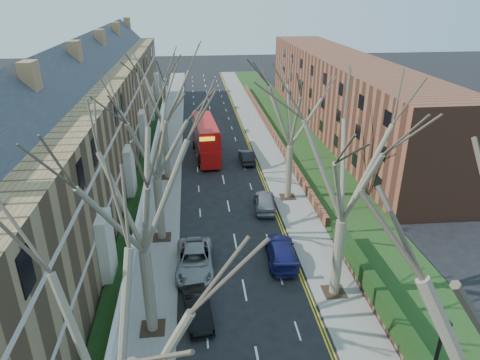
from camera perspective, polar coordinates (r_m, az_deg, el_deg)
name	(u,v)px	position (r m, az deg, el deg)	size (l,w,h in m)	color
pavement_left	(169,143)	(55.53, -9.40, 4.83)	(3.00, 102.00, 0.12)	slate
pavement_right	(262,140)	(56.14, 2.96, 5.34)	(3.00, 102.00, 0.12)	slate
terrace_left	(89,121)	(47.43, -19.55, 7.39)	(9.70, 78.00, 13.60)	olive
flats_right	(341,94)	(61.40, 13.27, 11.14)	(13.97, 54.00, 10.00)	brown
wall_hedge_right	(410,348)	(25.18, 21.68, -20.11)	(0.70, 24.00, 1.80)	brown
front_wall_left	(151,163)	(47.98, -11.77, 2.25)	(0.30, 78.00, 1.00)	white
grass_verge_right	(296,138)	(57.00, 7.45, 5.55)	(6.00, 102.00, 0.06)	#1B3914
tree_left_near	(101,342)	(13.40, -18.07, -19.88)	(9.80, 9.80, 13.73)	#685D4A
tree_left_mid	(137,179)	(21.40, -13.60, 0.15)	(10.50, 10.50, 14.71)	#685D4A
tree_left_far	(152,126)	(30.87, -11.59, 7.07)	(10.15, 10.15, 14.22)	#685D4A
tree_left_dist	(161,87)	(42.41, -10.43, 12.16)	(10.50, 10.50, 14.71)	#685D4A
tree_right_mid	(349,155)	(24.59, 14.32, 3.22)	(10.50, 10.50, 14.71)	#685D4A
tree_right_far	(292,101)	(37.52, 7.00, 10.35)	(10.15, 10.15, 14.22)	#685D4A
double_decker_bus	(206,140)	(49.97, -4.58, 5.33)	(3.10, 10.10, 4.20)	#A80D0C
car_left_mid	(198,308)	(26.61, -5.66, -16.68)	(1.42, 4.08, 1.34)	black
car_left_far	(195,261)	(30.38, -6.06, -10.63)	(2.58, 5.59, 1.55)	gray
car_right_near	(281,251)	(31.34, 5.50, -9.47)	(2.09, 5.14, 1.49)	navy
car_right_mid	(265,201)	(38.18, 3.34, -2.84)	(1.82, 4.52, 1.54)	gray
car_right_far	(247,157)	(48.59, 0.91, 3.13)	(1.44, 4.14, 1.36)	black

